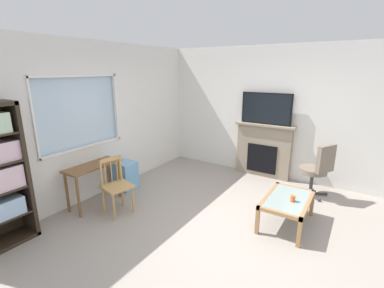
# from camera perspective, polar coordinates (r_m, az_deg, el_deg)

# --- Properties ---
(ground) EXTENTS (5.91, 6.05, 0.02)m
(ground) POSITION_cam_1_polar(r_m,az_deg,el_deg) (4.13, 6.29, -17.64)
(ground) COLOR #9E9389
(wall_back_with_window) EXTENTS (4.91, 0.15, 2.72)m
(wall_back_with_window) POSITION_cam_1_polar(r_m,az_deg,el_deg) (5.19, -18.83, 4.67)
(wall_back_with_window) COLOR silver
(wall_back_with_window) RESTS_ON ground
(wall_right) EXTENTS (0.12, 5.25, 2.72)m
(wall_right) POSITION_cam_1_polar(r_m,az_deg,el_deg) (5.90, 17.73, 6.19)
(wall_right) COLOR silver
(wall_right) RESTS_ON ground
(desk_under_window) EXTENTS (0.94, 0.39, 0.71)m
(desk_under_window) POSITION_cam_1_polar(r_m,az_deg,el_deg) (4.82, -20.11, -5.62)
(desk_under_window) COLOR brown
(desk_under_window) RESTS_ON ground
(wooden_chair) EXTENTS (0.50, 0.48, 0.90)m
(wooden_chair) POSITION_cam_1_polar(r_m,az_deg,el_deg) (4.50, -15.73, -8.37)
(wooden_chair) COLOR tan
(wooden_chair) RESTS_ON ground
(plastic_drawer_unit) EXTENTS (0.35, 0.40, 0.53)m
(plastic_drawer_unit) POSITION_cam_1_polar(r_m,az_deg,el_deg) (5.40, -13.98, -6.40)
(plastic_drawer_unit) COLOR #72ADDB
(plastic_drawer_unit) RESTS_ON ground
(fireplace) EXTENTS (0.26, 1.24, 1.14)m
(fireplace) POSITION_cam_1_polar(r_m,az_deg,el_deg) (5.98, 14.86, -1.23)
(fireplace) COLOR gray
(fireplace) RESTS_ON ground
(tv) EXTENTS (0.06, 1.03, 0.64)m
(tv) POSITION_cam_1_polar(r_m,az_deg,el_deg) (5.77, 15.41, 7.22)
(tv) COLOR black
(tv) RESTS_ON fireplace
(office_chair) EXTENTS (0.60, 0.62, 1.00)m
(office_chair) POSITION_cam_1_polar(r_m,az_deg,el_deg) (5.29, 24.99, -4.58)
(office_chair) COLOR #7A6B5B
(office_chair) RESTS_ON ground
(coffee_table) EXTENTS (0.99, 0.61, 0.43)m
(coffee_table) POSITION_cam_1_polar(r_m,az_deg,el_deg) (4.28, 19.50, -11.44)
(coffee_table) COLOR #8C9E99
(coffee_table) RESTS_ON ground
(sippy_cup) EXTENTS (0.07, 0.07, 0.09)m
(sippy_cup) POSITION_cam_1_polar(r_m,az_deg,el_deg) (4.17, 20.50, -10.69)
(sippy_cup) COLOR orange
(sippy_cup) RESTS_ON coffee_table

